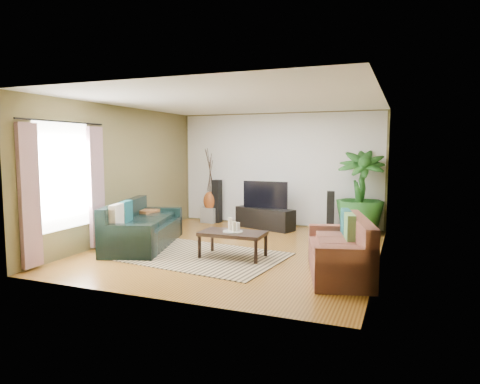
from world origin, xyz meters
The scene contains 28 objects.
floor centered at (0.00, 0.00, 0.00)m, with size 5.50×5.50×0.00m, color #966326.
ceiling centered at (0.00, 0.00, 2.70)m, with size 5.50×5.50×0.00m, color white.
wall_back centered at (0.00, 2.75, 1.35)m, with size 5.00×5.00×0.00m, color brown.
wall_front centered at (0.00, -2.75, 1.35)m, with size 5.00×5.00×0.00m, color brown.
wall_left centered at (-2.50, 0.00, 1.35)m, with size 5.50×5.50×0.00m, color brown.
wall_right centered at (2.50, 0.00, 1.35)m, with size 5.50×5.50×0.00m, color brown.
backwall_panel centered at (0.00, 2.74, 1.35)m, with size 4.90×4.90×0.00m, color white.
window_pane centered at (-2.48, -1.60, 1.40)m, with size 1.80×1.80×0.00m, color white.
curtain_near centered at (-2.43, -2.35, 1.15)m, with size 0.08×0.35×2.20m, color gray.
curtain_far centered at (-2.43, -0.85, 1.15)m, with size 0.08×0.35×2.20m, color gray.
curtain_rod centered at (-2.43, -1.60, 2.30)m, with size 0.03×0.03×1.90m, color black.
sofa_left centered at (-1.75, -0.35, 0.42)m, with size 2.22×0.95×0.85m, color black.
sofa_right centered at (1.99, -0.90, 0.42)m, with size 1.78×0.80×0.85m, color brown.
area_rug centered at (-0.34, -0.69, 0.01)m, with size 2.68×1.90×0.01m, color tan.
coffee_table centered at (0.16, -0.55, 0.22)m, with size 1.09×0.60×0.45m, color black.
candle_tray centered at (0.16, -0.55, 0.45)m, with size 0.34×0.34×0.01m, color gray.
candle_tall centered at (0.10, -0.52, 0.57)m, with size 0.07×0.07×0.22m, color beige.
candle_mid centered at (0.20, -0.59, 0.55)m, with size 0.07×0.07×0.17m, color #F2EBCC.
candle_short centered at (0.23, -0.49, 0.53)m, with size 0.07×0.07×0.14m, color beige.
tv_stand centered at (-0.14, 2.15, 0.24)m, with size 1.44×0.43×0.48m, color black.
television centered at (-0.14, 2.17, 0.79)m, with size 1.05×0.06×0.62m, color black.
speaker_left centered at (-1.52, 2.50, 0.53)m, with size 0.19×0.21×1.07m, color black.
speaker_right centered at (1.32, 2.37, 0.45)m, with size 0.16×0.18×0.91m, color black.
potted_plant centered at (1.96, 2.34, 0.91)m, with size 1.02×1.02×1.81m, color #1C4E1A.
plant_pot centered at (1.96, 2.34, 0.13)m, with size 0.33×0.33×0.26m, color black.
pedestal centered at (-1.69, 2.47, 0.18)m, with size 0.37×0.37×0.37m, color gray.
vase centered at (-1.69, 2.47, 0.54)m, with size 0.34×0.34×0.47m, color brown.
side_table centered at (-2.25, 0.41, 0.29)m, with size 0.55×0.55×0.58m, color brown.
Camera 1 is at (2.88, -7.17, 1.88)m, focal length 32.00 mm.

